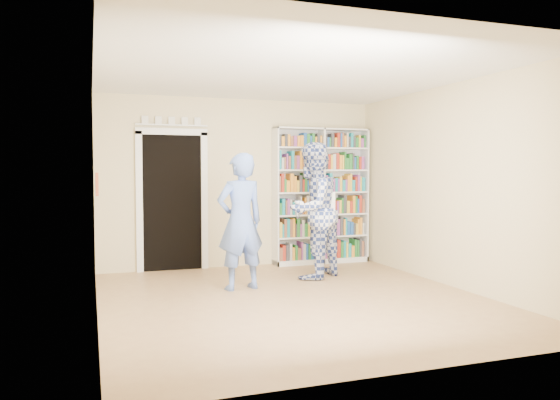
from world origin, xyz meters
The scene contains 11 objects.
floor centered at (0.00, 0.00, 0.00)m, with size 5.00×5.00×0.00m, color #9F724D.
ceiling centered at (0.00, 0.00, 2.70)m, with size 5.00×5.00×0.00m, color white.
wall_back centered at (0.00, 2.50, 1.35)m, with size 4.50×4.50×0.00m, color beige.
wall_left centered at (-2.25, 0.00, 1.35)m, with size 5.00×5.00×0.00m, color beige.
wall_right centered at (2.25, 0.00, 1.35)m, with size 5.00×5.00×0.00m, color beige.
bookshelf centered at (1.35, 2.34, 1.14)m, with size 1.64×0.31×2.25m.
doorway centered at (-1.10, 2.48, 1.18)m, with size 1.10×0.08×2.43m.
wall_art centered at (-2.23, 0.20, 1.40)m, with size 0.03×0.25×0.25m, color maroon.
man_blue centered at (-0.46, 0.79, 0.89)m, with size 0.65×0.43×1.78m, color #5E7DD1.
man_plaid centered at (0.71, 1.18, 0.98)m, with size 0.95×0.74×1.95m, color navy.
paper_sheet centered at (0.86, 1.00, 1.09)m, with size 0.23×0.01×0.32m, color white.
Camera 1 is at (-2.30, -6.04, 1.54)m, focal length 35.00 mm.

